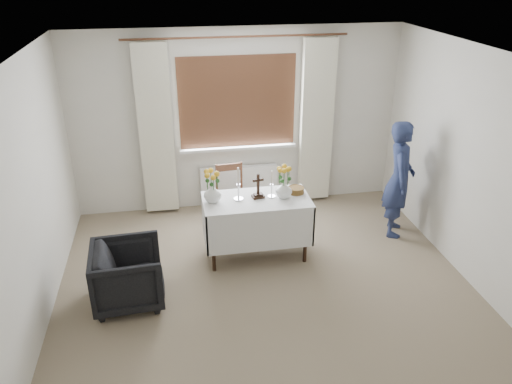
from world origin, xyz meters
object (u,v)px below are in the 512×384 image
Objects in this scene: altar_table at (256,228)px; wooden_chair at (232,198)px; flower_vase_right at (284,189)px; person at (399,179)px; armchair at (128,275)px; wooden_cross at (258,186)px; flower_vase_left at (213,193)px.

wooden_chair reaches higher than altar_table.
person is at bearing 9.52° from flower_vase_right.
wooden_chair is 1.90m from armchair.
wooden_chair is 2.86× the size of wooden_cross.
flower_vase_left is at bearing 170.96° from wooden_cross.
armchair is at bearing 126.44° from person.
flower_vase_right is at bearing -2.33° from flower_vase_left.
person is 1.58m from flower_vase_right.
flower_vase_right is (0.50, -0.78, 0.44)m from wooden_chair.
wooden_cross is at bearing 53.30° from altar_table.
wooden_cross reaches higher than flower_vase_left.
wooden_chair is 0.92m from flower_vase_left.
altar_table is 1.46× the size of wooden_chair.
flower_vase_right reaches higher than wooden_chair.
wooden_cross is at bearing -68.78° from armchair.
person is at bearing 5.47° from flower_vase_left.
armchair is (-1.28, -1.41, -0.10)m from wooden_chair.
altar_table is at bearing -2.53° from flower_vase_left.
armchair is at bearing -137.75° from wooden_chair.
flower_vase_left is at bearing 177.67° from flower_vase_right.
person reaches higher than wooden_cross.
altar_table is 1.93m from person.
altar_table is 1.73× the size of armchair.
flower_vase_right is at bearing 120.99° from person.
person is (2.06, -0.51, 0.33)m from wooden_chair.
person is (1.87, 0.25, 0.38)m from altar_table.
person is 7.52× the size of flower_vase_right.
person is at bearing 7.59° from altar_table.
wooden_cross is at bearing 1.24° from flower_vase_left.
flower_vase_left is (0.96, 0.66, 0.54)m from armchair.
wooden_chair is 1.02m from flower_vase_right.
altar_table is 0.82× the size of person.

